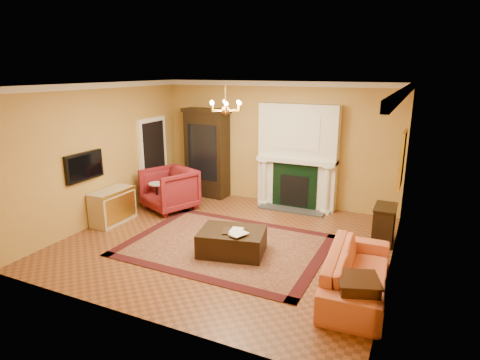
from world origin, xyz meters
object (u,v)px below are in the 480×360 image
Objects in this scene: coral_sofa at (357,266)px; end_table at (357,300)px; wingback_armchair at (169,187)px; console_table at (384,225)px; china_cabinet at (207,155)px; leather_ottoman at (232,241)px; commode at (113,206)px; pedestal_table at (157,194)px.

coral_sofa reaches higher than end_table.
wingback_armchair is 1.52× the size of console_table.
wingback_armchair is (-0.26, -1.39, -0.55)m from china_cabinet.
leather_ottoman is at bearing 76.84° from coral_sofa.
console_table is at bearing 88.76° from end_table.
commode is at bearing -94.00° from wingback_armchair.
end_table is (5.06, -2.47, -0.10)m from pedestal_table.
coral_sofa is at bearing -6.87° from commode.
china_cabinet is at bearing 49.87° from coral_sofa.
end_table is at bearing -38.47° from china_cabinet.
china_cabinet is 2.22× the size of commode.
commode is at bearing -109.99° from pedestal_table.
commode reaches higher than console_table.
leather_ottoman is (-2.28, 0.39, -0.20)m from coral_sofa.
coral_sofa is (4.94, -1.77, 0.04)m from pedestal_table.
console_table is (4.87, 0.13, -0.19)m from wingback_armchair.
end_table is at bearing -37.12° from leather_ottoman.
wingback_armchair is 1.10× the size of commode.
wingback_armchair reaches higher than pedestal_table.
end_table is 2.76m from console_table.
wingback_armchair is at bearing 64.34° from coral_sofa.
leather_ottoman is (2.66, -1.37, -0.16)m from pedestal_table.
console_table is (0.17, 2.05, -0.07)m from coral_sofa.
end_table is at bearing -174.21° from coral_sofa.
wingback_armchair is 0.50× the size of coral_sofa.
coral_sofa reaches higher than pedestal_table.
pedestal_table reaches higher than end_table.
coral_sofa is at bearing -94.60° from console_table.
wingback_armchair is 1.41m from commode.
wingback_armchair reaches higher than console_table.
pedestal_table is 0.31× the size of coral_sofa.
wingback_armchair is at bearing 32.49° from pedestal_table.
china_cabinet reaches higher than coral_sofa.
china_cabinet is at bearing 113.95° from leather_ottoman.
coral_sofa is at bearing 1.11° from wingback_armchair.
leather_ottoman is (3.06, -0.29, -0.14)m from commode.
commode is (-0.64, -1.24, -0.18)m from wingback_armchair.
commode is (-0.91, -2.63, -0.73)m from china_cabinet.
coral_sofa is at bearing -33.76° from china_cabinet.
commode reaches higher than end_table.
coral_sofa reaches higher than commode.
coral_sofa is 3.04× the size of console_table.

